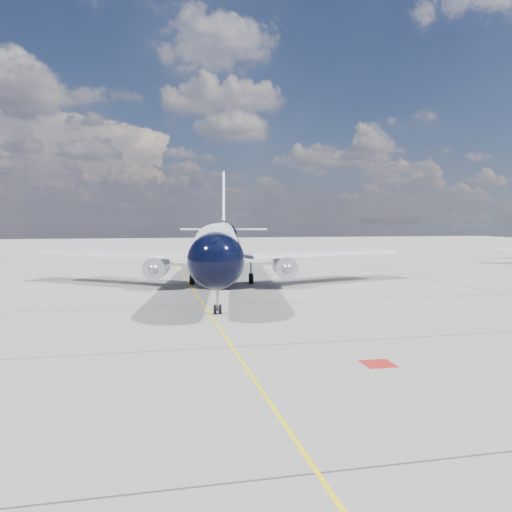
% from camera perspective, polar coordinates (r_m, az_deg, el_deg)
% --- Properties ---
extents(ground, '(320.00, 320.00, 0.00)m').
position_cam_1_polar(ground, '(63.97, -7.96, -2.66)').
color(ground, gray).
rests_on(ground, ground).
extents(taxiway_centerline, '(0.16, 160.00, 0.01)m').
position_cam_1_polar(taxiway_centerline, '(59.02, -7.59, -3.21)').
color(taxiway_centerline, yellow).
rests_on(taxiway_centerline, ground).
extents(red_marking, '(1.60, 1.60, 0.01)m').
position_cam_1_polar(red_marking, '(27.09, 13.79, -11.87)').
color(red_marking, maroon).
rests_on(red_marking, ground).
extents(main_airliner, '(43.14, 53.02, 15.36)m').
position_cam_1_polar(main_airliner, '(58.72, -3.96, 1.45)').
color(main_airliner, black).
rests_on(main_airliner, ground).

